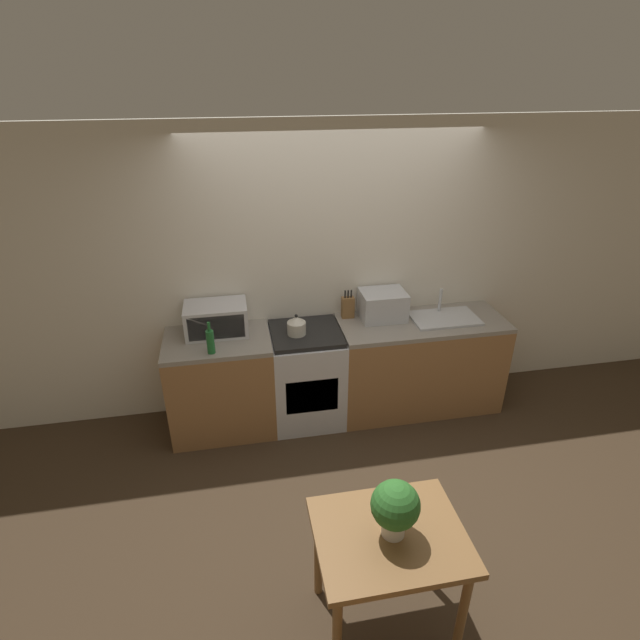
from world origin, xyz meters
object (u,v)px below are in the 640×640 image
(microwave, at_px, (216,319))
(dining_table, at_px, (389,548))
(kettle, at_px, (297,326))
(toaster_oven, at_px, (383,305))
(stove_range, at_px, (306,375))
(bottle, at_px, (210,341))

(microwave, height_order, dining_table, microwave)
(microwave, bearing_deg, dining_table, -67.85)
(kettle, relative_size, toaster_oven, 0.47)
(dining_table, bearing_deg, kettle, 95.91)
(toaster_oven, bearing_deg, kettle, -168.75)
(microwave, bearing_deg, stove_range, -9.03)
(bottle, bearing_deg, kettle, 14.46)
(bottle, height_order, toaster_oven, bottle)
(kettle, height_order, dining_table, kettle)
(microwave, xyz_separation_m, toaster_oven, (1.47, 0.01, -0.00))
(microwave, relative_size, toaster_oven, 1.31)
(stove_range, xyz_separation_m, dining_table, (0.12, -2.02, 0.19))
(microwave, distance_m, bottle, 0.34)
(microwave, distance_m, dining_table, 2.34)
(kettle, xyz_separation_m, dining_table, (0.21, -1.99, -0.34))
(microwave, relative_size, bottle, 1.91)
(bottle, distance_m, dining_table, 2.06)
(toaster_oven, xyz_separation_m, dining_table, (-0.60, -2.15, -0.39))
(stove_range, bearing_deg, bottle, -164.99)
(microwave, xyz_separation_m, bottle, (-0.05, -0.33, -0.03))
(stove_range, height_order, bottle, bottle)
(toaster_oven, bearing_deg, bottle, -167.24)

